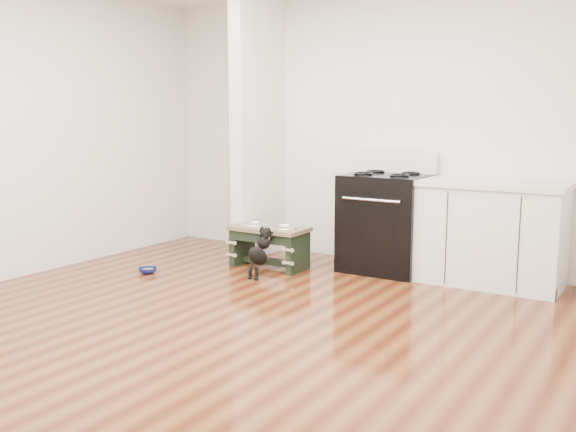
# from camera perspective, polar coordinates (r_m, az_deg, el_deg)

# --- Properties ---
(ground) EXTENTS (5.00, 5.00, 0.00)m
(ground) POSITION_cam_1_polar(r_m,az_deg,el_deg) (4.57, -5.43, -9.89)
(ground) COLOR #461B0C
(ground) RESTS_ON ground
(room_shell) EXTENTS (5.00, 5.00, 5.00)m
(room_shell) POSITION_cam_1_polar(r_m,az_deg,el_deg) (4.33, -5.75, 10.87)
(room_shell) COLOR silver
(room_shell) RESTS_ON ground
(partition_wall) EXTENTS (0.15, 0.80, 2.70)m
(partition_wall) POSITION_cam_1_polar(r_m,az_deg,el_deg) (6.71, -2.65, 7.91)
(partition_wall) COLOR silver
(partition_wall) RESTS_ON ground
(oven_range) EXTENTS (0.76, 0.69, 1.14)m
(oven_range) POSITION_cam_1_polar(r_m,az_deg,el_deg) (6.15, 8.71, -0.45)
(oven_range) COLOR black
(oven_range) RESTS_ON ground
(cabinet_run) EXTENTS (1.24, 0.64, 0.91)m
(cabinet_run) POSITION_cam_1_polar(r_m,az_deg,el_deg) (5.86, 17.60, -1.48)
(cabinet_run) COLOR silver
(cabinet_run) RESTS_ON ground
(dog_feeder) EXTENTS (0.74, 0.40, 0.42)m
(dog_feeder) POSITION_cam_1_polar(r_m,az_deg,el_deg) (6.21, -1.70, -2.01)
(dog_feeder) COLOR black
(dog_feeder) RESTS_ON ground
(puppy) EXTENTS (0.13, 0.38, 0.45)m
(puppy) POSITION_cam_1_polar(r_m,az_deg,el_deg) (5.87, -2.48, -3.08)
(puppy) COLOR black
(puppy) RESTS_ON ground
(floor_bowl) EXTENTS (0.18, 0.18, 0.05)m
(floor_bowl) POSITION_cam_1_polar(r_m,az_deg,el_deg) (6.19, -12.36, -4.75)
(floor_bowl) COLOR #0C1359
(floor_bowl) RESTS_ON ground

